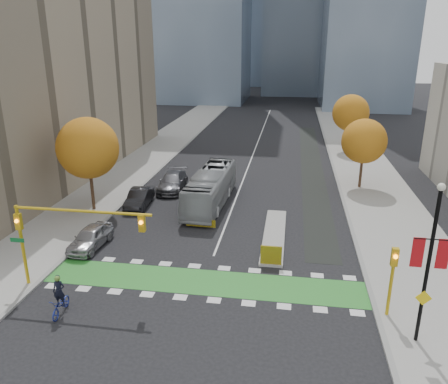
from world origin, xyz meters
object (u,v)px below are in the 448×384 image
(tree_east_near, at_px, (364,141))
(tree_east_far, at_px, (351,113))
(bus, at_px, (211,188))
(hazard_board, at_px, (271,255))
(traffic_signal_west, at_px, (60,227))
(traffic_signal_east, at_px, (393,272))
(cyclist, at_px, (60,301))
(parked_car_b, at_px, (139,198))
(parked_car_c, at_px, (172,182))
(tree_west, at_px, (88,148))
(banner_lamppost, at_px, (429,259))
(parked_car_a, at_px, (90,237))

(tree_east_near, bearing_deg, tree_east_far, 88.21)
(bus, bearing_deg, tree_east_near, 28.44)
(hazard_board, bearing_deg, traffic_signal_west, -158.45)
(traffic_signal_west, bearing_deg, tree_east_near, 48.48)
(traffic_signal_west, height_order, bus, traffic_signal_west)
(traffic_signal_east, height_order, cyclist, traffic_signal_east)
(parked_car_b, height_order, parked_car_c, parked_car_c)
(tree_west, distance_m, banner_lamppost, 27.63)
(traffic_signal_east, xyz_separation_m, cyclist, (-17.50, -2.45, -1.96))
(cyclist, bearing_deg, traffic_signal_east, 3.62)
(hazard_board, xyz_separation_m, tree_west, (-16.00, 7.80, 4.82))
(tree_west, distance_m, parked_car_a, 9.02)
(traffic_signal_east, xyz_separation_m, parked_car_c, (-17.14, 19.06, -1.89))
(cyclist, relative_size, parked_car_a, 0.51)
(banner_lamppost, distance_m, bus, 22.43)
(traffic_signal_east, bearing_deg, banner_lamppost, -63.39)
(hazard_board, distance_m, traffic_signal_west, 13.23)
(traffic_signal_west, distance_m, parked_car_c, 19.37)
(tree_east_near, distance_m, cyclist, 31.63)
(traffic_signal_west, bearing_deg, bus, 69.47)
(hazard_board, relative_size, parked_car_a, 0.31)
(parked_car_a, bearing_deg, tree_east_far, 60.61)
(traffic_signal_west, relative_size, traffic_signal_east, 2.08)
(cyclist, relative_size, bus, 0.20)
(tree_east_far, height_order, banner_lamppost, banner_lamppost)
(banner_lamppost, height_order, parked_car_c, banner_lamppost)
(traffic_signal_west, height_order, cyclist, traffic_signal_west)
(tree_east_far, relative_size, traffic_signal_east, 1.87)
(parked_car_b, bearing_deg, bus, 9.96)
(banner_lamppost, bearing_deg, tree_east_far, 88.59)
(traffic_signal_west, bearing_deg, parked_car_c, 86.12)
(cyclist, bearing_deg, traffic_signal_west, 106.43)
(hazard_board, relative_size, tree_east_near, 0.20)
(bus, bearing_deg, cyclist, -102.91)
(parked_car_a, bearing_deg, tree_west, 116.89)
(banner_lamppost, height_order, parked_car_b, banner_lamppost)
(tree_east_near, relative_size, tree_east_far, 0.92)
(tree_east_far, bearing_deg, parked_car_b, -130.45)
(tree_east_near, height_order, banner_lamppost, banner_lamppost)
(tree_east_far, distance_m, banner_lamppost, 40.52)
(traffic_signal_west, xyz_separation_m, parked_car_c, (1.29, 19.07, -3.19))
(parked_car_a, height_order, parked_car_c, parked_car_c)
(tree_east_far, distance_m, parked_car_a, 39.64)
(tree_east_near, xyz_separation_m, parked_car_c, (-18.64, -3.44, -4.02))
(banner_lamppost, bearing_deg, cyclist, -178.59)
(traffic_signal_west, distance_m, parked_car_b, 14.44)
(parked_car_a, xyz_separation_m, parked_car_b, (0.66, 8.56, 0.02))
(tree_east_near, bearing_deg, parked_car_a, -141.01)
(tree_east_near, distance_m, tree_east_far, 16.01)
(bus, bearing_deg, traffic_signal_west, -108.21)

